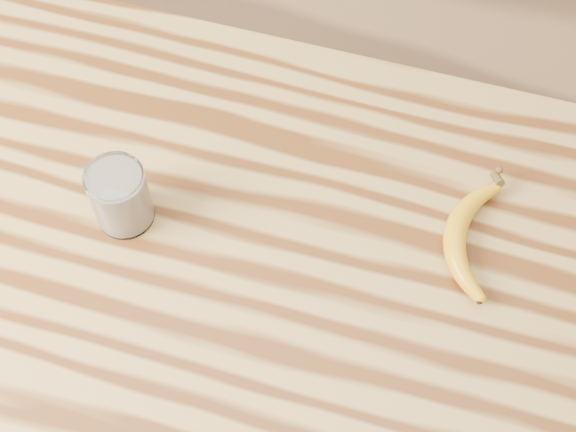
# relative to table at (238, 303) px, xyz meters

# --- Properties ---
(room) EXTENTS (4.04, 4.04, 2.70)m
(room) POSITION_rel_table_xyz_m (0.00, 0.00, 0.58)
(room) COLOR olive
(room) RESTS_ON ground
(table) EXTENTS (1.20, 0.80, 0.90)m
(table) POSITION_rel_table_xyz_m (0.00, 0.00, 0.00)
(table) COLOR #A47C41
(table) RESTS_ON ground
(smoothie_glass) EXTENTS (0.08, 0.08, 0.10)m
(smoothie_glass) POSITION_rel_table_xyz_m (-0.16, 0.03, 0.18)
(smoothie_glass) COLOR white
(smoothie_glass) RESTS_ON table
(banana) EXTENTS (0.10, 0.26, 0.03)m
(banana) POSITION_rel_table_xyz_m (0.27, 0.12, 0.15)
(banana) COLOR orange
(banana) RESTS_ON table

